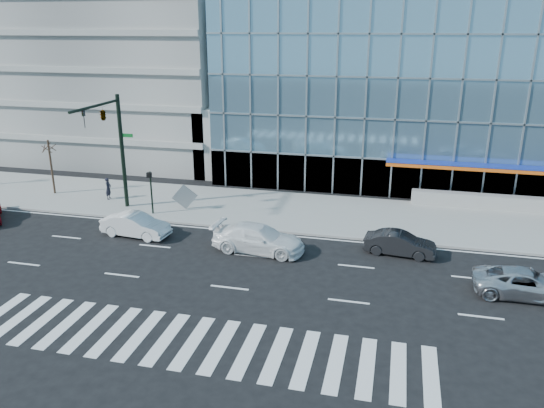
{
  "coord_description": "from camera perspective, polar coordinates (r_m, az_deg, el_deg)",
  "views": [
    {
      "loc": [
        7.71,
        -26.81,
        12.6
      ],
      "look_at": [
        0.52,
        3.0,
        2.21
      ],
      "focal_mm": 35.0,
      "sensor_mm": 36.0,
      "label": 1
    }
  ],
  "objects": [
    {
      "name": "traffic_signal",
      "position": [
        37.1,
        -17.13,
        7.91
      ],
      "size": [
        1.14,
        5.74,
        8.0
      ],
      "color": "black",
      "rests_on": "sidewalk"
    },
    {
      "name": "theatre_building",
      "position": [
        53.43,
        20.74,
        12.07
      ],
      "size": [
        42.0,
        26.0,
        15.0
      ],
      "primitive_type": "cube",
      "color": "#6894AD",
      "rests_on": "ground"
    },
    {
      "name": "white_sedan",
      "position": [
        34.22,
        -14.45,
        -2.21
      ],
      "size": [
        4.51,
        1.97,
        1.44
      ],
      "primitive_type": "imported",
      "rotation": [
        0.0,
        0.0,
        1.47
      ],
      "color": "silver",
      "rests_on": "ground"
    },
    {
      "name": "white_suv",
      "position": [
        30.93,
        -1.47,
        -3.73
      ],
      "size": [
        5.59,
        2.61,
        1.58
      ],
      "primitive_type": "imported",
      "rotation": [
        0.0,
        0.0,
        1.5
      ],
      "color": "white",
      "rests_on": "ground"
    },
    {
      "name": "ramp_block",
      "position": [
        47.84,
        -3.4,
        7.11
      ],
      "size": [
        6.0,
        8.0,
        6.0
      ],
      "primitive_type": "cube",
      "color": "gray",
      "rests_on": "ground"
    },
    {
      "name": "sidewalk",
      "position": [
        37.8,
        1.02,
        -0.63
      ],
      "size": [
        120.0,
        8.0,
        0.15
      ],
      "primitive_type": "cube",
      "color": "gray",
      "rests_on": "ground"
    },
    {
      "name": "parking_garage",
      "position": [
        59.7,
        -14.66,
        15.65
      ],
      "size": [
        24.0,
        24.0,
        20.0
      ],
      "primitive_type": "cube",
      "color": "gray",
      "rests_on": "ground"
    },
    {
      "name": "ground",
      "position": [
        30.62,
        -2.27,
        -5.6
      ],
      "size": [
        160.0,
        160.0,
        0.0
      ],
      "primitive_type": "plane",
      "color": "black",
      "rests_on": "ground"
    },
    {
      "name": "tilted_panel",
      "position": [
        37.96,
        -9.38,
        0.78
      ],
      "size": [
        1.72,
        0.76,
        1.84
      ],
      "primitive_type": "cube",
      "rotation": [
        0.0,
        0.73,
        0.39
      ],
      "color": "gray",
      "rests_on": "sidewalk"
    },
    {
      "name": "dark_sedan",
      "position": [
        31.4,
        13.59,
        -4.17
      ],
      "size": [
        4.19,
        1.85,
        1.34
      ],
      "primitive_type": "imported",
      "rotation": [
        0.0,
        0.0,
        1.46
      ],
      "color": "black",
      "rests_on": "ground"
    },
    {
      "name": "silver_suv",
      "position": [
        28.81,
        25.6,
        -7.7
      ],
      "size": [
        4.9,
        2.28,
        1.36
      ],
      "primitive_type": "imported",
      "rotation": [
        0.0,
        0.0,
        1.57
      ],
      "color": "silver",
      "rests_on": "ground"
    },
    {
      "name": "ped_signal_post",
      "position": [
        37.16,
        -12.93,
        1.89
      ],
      "size": [
        0.3,
        0.33,
        3.0
      ],
      "color": "black",
      "rests_on": "sidewalk"
    },
    {
      "name": "pedestrian",
      "position": [
        41.54,
        -17.2,
        1.61
      ],
      "size": [
        0.45,
        0.64,
        1.65
      ],
      "primitive_type": "imported",
      "rotation": [
        0.0,
        0.0,
        1.67
      ],
      "color": "black",
      "rests_on": "sidewalk"
    },
    {
      "name": "street_tree_near",
      "position": [
        43.78,
        -22.89,
        5.62
      ],
      "size": [
        1.1,
        1.1,
        4.23
      ],
      "color": "#332319",
      "rests_on": "sidewalk"
    }
  ]
}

